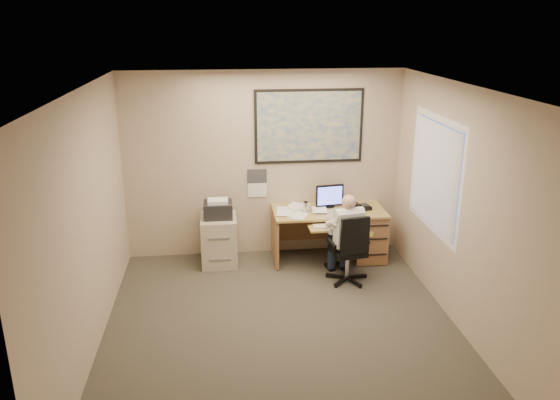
{
  "coord_description": "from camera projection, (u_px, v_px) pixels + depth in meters",
  "views": [
    {
      "loc": [
        -0.64,
        -5.36,
        3.34
      ],
      "look_at": [
        0.13,
        1.3,
        1.12
      ],
      "focal_mm": 35.0,
      "sensor_mm": 36.0,
      "label": 1
    }
  ],
  "objects": [
    {
      "name": "person",
      "position": [
        348.0,
        238.0,
        7.2
      ],
      "size": [
        0.61,
        0.78,
        1.2
      ],
      "primitive_type": null,
      "rotation": [
        0.0,
        0.0,
        0.17
      ],
      "color": "white",
      "rests_on": "office_chair"
    },
    {
      "name": "room_shell",
      "position": [
        282.0,
        219.0,
        5.75
      ],
      "size": [
        4.0,
        4.5,
        2.7
      ],
      "color": "#3B372E",
      "rests_on": "ground"
    },
    {
      "name": "window_blinds",
      "position": [
        435.0,
        174.0,
        6.65
      ],
      "size": [
        0.06,
        1.4,
        1.3
      ],
      "primitive_type": null,
      "color": "beige",
      "rests_on": "room_shell"
    },
    {
      "name": "filing_cabinet",
      "position": [
        219.0,
        236.0,
        7.77
      ],
      "size": [
        0.5,
        0.6,
        0.97
      ],
      "rotation": [
        0.0,
        0.0,
        -0.0
      ],
      "color": "#BBAF97",
      "rests_on": "ground"
    },
    {
      "name": "wall_calendar",
      "position": [
        257.0,
        183.0,
        7.93
      ],
      "size": [
        0.28,
        0.01,
        0.42
      ],
      "primitive_type": "cube",
      "color": "white",
      "rests_on": "room_shell"
    },
    {
      "name": "office_chair",
      "position": [
        348.0,
        262.0,
        7.23
      ],
      "size": [
        0.66,
        0.66,
        0.97
      ],
      "rotation": [
        0.0,
        0.0,
        0.16
      ],
      "color": "black",
      "rests_on": "ground"
    },
    {
      "name": "world_map",
      "position": [
        309.0,
        126.0,
        7.75
      ],
      "size": [
        1.56,
        0.03,
        1.06
      ],
      "primitive_type": "cube",
      "color": "#1E4C93",
      "rests_on": "room_shell"
    },
    {
      "name": "desk",
      "position": [
        351.0,
        229.0,
        7.96
      ],
      "size": [
        1.6,
        0.97,
        1.08
      ],
      "color": "tan",
      "rests_on": "ground"
    }
  ]
}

